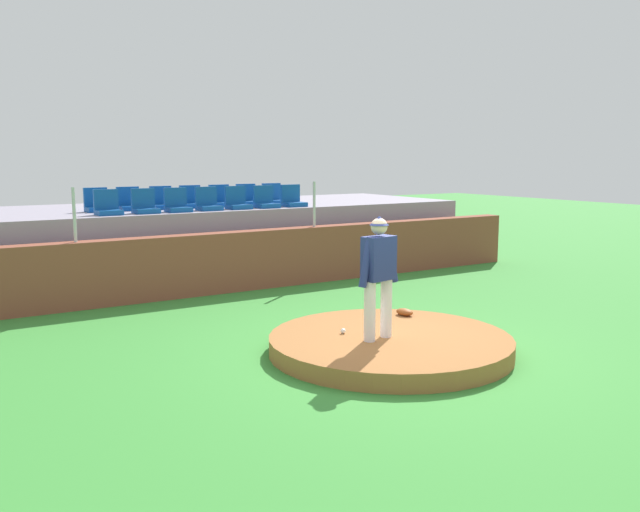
{
  "coord_description": "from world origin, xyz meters",
  "views": [
    {
      "loc": [
        -5.78,
        -7.26,
        2.74
      ],
      "look_at": [
        0.0,
        1.83,
        1.14
      ],
      "focal_mm": 38.16,
      "sensor_mm": 36.0,
      "label": 1
    }
  ],
  "objects_px": {
    "stadium_chair_1": "(145,206)",
    "stadium_chair_5": "(265,201)",
    "stadium_chair_9": "(162,202)",
    "stadium_chair_11": "(221,200)",
    "stadium_chair_10": "(192,201)",
    "stadium_chair_12": "(248,199)",
    "stadium_chair_2": "(177,204)",
    "fielding_glove": "(405,312)",
    "stadium_chair_7": "(97,204)",
    "stadium_chair_3": "(208,203)",
    "stadium_chair_6": "(293,200)",
    "stadium_chair_4": "(237,202)",
    "pitcher": "(379,268)",
    "stadium_chair_0": "(108,207)",
    "stadium_chair_13": "(273,198)",
    "stadium_chair_8": "(129,203)",
    "baseball": "(343,331)"
  },
  "relations": [
    {
      "from": "baseball",
      "to": "stadium_chair_8",
      "type": "distance_m",
      "value": 7.01
    },
    {
      "from": "stadium_chair_5",
      "to": "stadium_chair_2",
      "type": "bearing_deg",
      "value": 0.0
    },
    {
      "from": "stadium_chair_1",
      "to": "stadium_chair_8",
      "type": "distance_m",
      "value": 0.92
    },
    {
      "from": "stadium_chair_4",
      "to": "pitcher",
      "type": "bearing_deg",
      "value": 81.48
    },
    {
      "from": "pitcher",
      "to": "stadium_chair_13",
      "type": "height_order",
      "value": "stadium_chair_13"
    },
    {
      "from": "stadium_chair_2",
      "to": "stadium_chair_5",
      "type": "height_order",
      "value": "same"
    },
    {
      "from": "stadium_chair_8",
      "to": "stadium_chair_12",
      "type": "distance_m",
      "value": 2.82
    },
    {
      "from": "pitcher",
      "to": "stadium_chair_10",
      "type": "height_order",
      "value": "stadium_chair_10"
    },
    {
      "from": "stadium_chair_10",
      "to": "stadium_chair_12",
      "type": "bearing_deg",
      "value": -179.85
    },
    {
      "from": "stadium_chair_4",
      "to": "stadium_chair_11",
      "type": "height_order",
      "value": "same"
    },
    {
      "from": "pitcher",
      "to": "stadium_chair_1",
      "type": "distance_m",
      "value": 6.49
    },
    {
      "from": "stadium_chair_9",
      "to": "stadium_chair_4",
      "type": "bearing_deg",
      "value": 148.22
    },
    {
      "from": "stadium_chair_2",
      "to": "stadium_chair_12",
      "type": "height_order",
      "value": "same"
    },
    {
      "from": "stadium_chair_0",
      "to": "stadium_chair_2",
      "type": "bearing_deg",
      "value": 178.9
    },
    {
      "from": "stadium_chair_6",
      "to": "stadium_chair_12",
      "type": "relative_size",
      "value": 1.0
    },
    {
      "from": "stadium_chair_9",
      "to": "stadium_chair_10",
      "type": "height_order",
      "value": "same"
    },
    {
      "from": "stadium_chair_0",
      "to": "stadium_chair_10",
      "type": "relative_size",
      "value": 1.0
    },
    {
      "from": "stadium_chair_9",
      "to": "stadium_chair_12",
      "type": "xyz_separation_m",
      "value": [
        2.1,
        0.03,
        0.0
      ]
    },
    {
      "from": "stadium_chair_7",
      "to": "stadium_chair_13",
      "type": "bearing_deg",
      "value": -179.68
    },
    {
      "from": "stadium_chair_9",
      "to": "stadium_chair_11",
      "type": "xyz_separation_m",
      "value": [
        1.39,
        -0.01,
        0.0
      ]
    },
    {
      "from": "pitcher",
      "to": "stadium_chair_11",
      "type": "height_order",
      "value": "stadium_chair_11"
    },
    {
      "from": "stadium_chair_0",
      "to": "stadium_chair_12",
      "type": "distance_m",
      "value": 3.64
    },
    {
      "from": "stadium_chair_5",
      "to": "stadium_chair_8",
      "type": "height_order",
      "value": "same"
    },
    {
      "from": "fielding_glove",
      "to": "stadium_chair_11",
      "type": "height_order",
      "value": "stadium_chair_11"
    },
    {
      "from": "stadium_chair_7",
      "to": "stadium_chair_11",
      "type": "distance_m",
      "value": 2.8
    },
    {
      "from": "stadium_chair_4",
      "to": "stadium_chair_7",
      "type": "relative_size",
      "value": 1.0
    },
    {
      "from": "stadium_chair_5",
      "to": "stadium_chair_8",
      "type": "distance_m",
      "value": 2.95
    },
    {
      "from": "stadium_chair_9",
      "to": "stadium_chair_11",
      "type": "height_order",
      "value": "same"
    },
    {
      "from": "stadium_chair_6",
      "to": "stadium_chair_12",
      "type": "distance_m",
      "value": 1.14
    },
    {
      "from": "stadium_chair_5",
      "to": "stadium_chair_3",
      "type": "bearing_deg",
      "value": -1.41
    },
    {
      "from": "stadium_chair_2",
      "to": "stadium_chair_9",
      "type": "xyz_separation_m",
      "value": [
        -0.0,
        0.9,
        0.0
      ]
    },
    {
      "from": "stadium_chair_1",
      "to": "stadium_chair_8",
      "type": "bearing_deg",
      "value": -87.86
    },
    {
      "from": "stadium_chair_8",
      "to": "stadium_chair_4",
      "type": "bearing_deg",
      "value": 156.94
    },
    {
      "from": "stadium_chair_8",
      "to": "stadium_chair_2",
      "type": "bearing_deg",
      "value": 127.69
    },
    {
      "from": "stadium_chair_4",
      "to": "stadium_chair_10",
      "type": "distance_m",
      "value": 1.13
    },
    {
      "from": "stadium_chair_12",
      "to": "pitcher",
      "type": "bearing_deg",
      "value": 77.17
    },
    {
      "from": "stadium_chair_1",
      "to": "stadium_chair_5",
      "type": "relative_size",
      "value": 1.0
    },
    {
      "from": "fielding_glove",
      "to": "stadium_chair_8",
      "type": "relative_size",
      "value": 0.6
    },
    {
      "from": "stadium_chair_0",
      "to": "stadium_chair_13",
      "type": "relative_size",
      "value": 1.0
    },
    {
      "from": "baseball",
      "to": "stadium_chair_11",
      "type": "bearing_deg",
      "value": 79.98
    },
    {
      "from": "fielding_glove",
      "to": "stadium_chair_9",
      "type": "height_order",
      "value": "stadium_chair_9"
    },
    {
      "from": "stadium_chair_10",
      "to": "stadium_chair_1",
      "type": "bearing_deg",
      "value": 33.29
    },
    {
      "from": "stadium_chair_1",
      "to": "stadium_chair_5",
      "type": "xyz_separation_m",
      "value": [
        2.77,
        -0.01,
        0.0
      ]
    },
    {
      "from": "stadium_chair_10",
      "to": "stadium_chair_2",
      "type": "bearing_deg",
      "value": 52.95
    },
    {
      "from": "fielding_glove",
      "to": "stadium_chair_7",
      "type": "xyz_separation_m",
      "value": [
        -3.04,
        6.39,
        1.43
      ]
    },
    {
      "from": "fielding_glove",
      "to": "stadium_chair_10",
      "type": "bearing_deg",
      "value": 179.61
    },
    {
      "from": "stadium_chair_1",
      "to": "stadium_chair_13",
      "type": "height_order",
      "value": "same"
    },
    {
      "from": "stadium_chair_10",
      "to": "stadium_chair_11",
      "type": "xyz_separation_m",
      "value": [
        0.7,
        -0.03,
        0.0
      ]
    },
    {
      "from": "stadium_chair_0",
      "to": "stadium_chair_8",
      "type": "distance_m",
      "value": 1.15
    },
    {
      "from": "stadium_chair_1",
      "to": "stadium_chair_6",
      "type": "xyz_separation_m",
      "value": [
        3.49,
        0.01,
        0.0
      ]
    }
  ]
}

